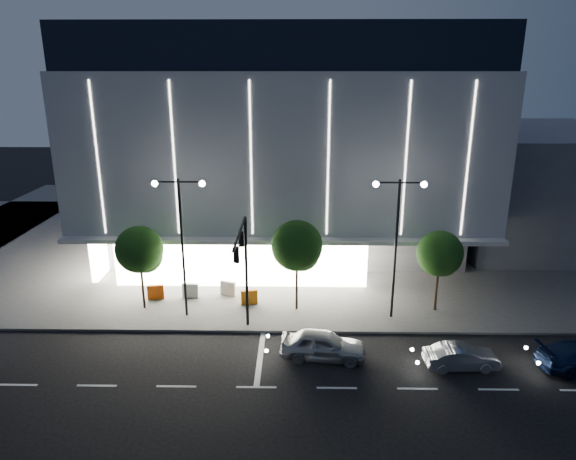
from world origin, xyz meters
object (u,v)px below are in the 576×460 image
Objects in this scene: traffic_mast at (243,258)px; tree_right at (440,256)px; street_lamp_east at (397,229)px; barrier_a at (156,292)px; barrier_c at (249,297)px; street_lamp_west at (181,228)px; barrier_d at (228,288)px; tree_mid at (297,248)px; tree_left at (140,252)px; car_lead at (323,345)px; car_second at (461,357)px; barrier_b at (190,290)px.

tree_right is (12.03, 3.68, -1.14)m from traffic_mast.
street_lamp_east is 8.18× the size of barrier_a.
street_lamp_east is 1.63× the size of tree_right.
street_lamp_west is at bearing -169.02° from barrier_c.
barrier_c is (6.43, -0.71, 0.00)m from barrier_a.
tree_right is 5.01× the size of barrier_d.
tree_mid is 5.59× the size of barrier_d.
traffic_mast reaches higher than tree_mid.
barrier_a is 1.00× the size of barrier_c.
tree_left is 1.04× the size of tree_right.
street_lamp_east is 1.93× the size of car_lead.
traffic_mast is 4.89m from street_lamp_west.
street_lamp_east is 10.70m from barrier_c.
car_lead is at bearing -29.06° from street_lamp_west.
tree_left is (-6.97, 3.68, -0.99)m from traffic_mast.
car_second is at bearing -93.02° from tree_right.
barrier_a is 2.33m from barrier_b.
traffic_mast is 1.83× the size of car_second.
street_lamp_east is at bearing 21.95° from car_second.
tree_right is (16.03, 1.02, -2.07)m from street_lamp_west.
traffic_mast is at bearing 72.14° from car_lead.
barrier_b is (-0.28, 2.67, -5.31)m from street_lamp_west.
tree_left is at bearing 66.82° from car_second.
street_lamp_east is at bearing -8.22° from barrier_b.
traffic_mast reaches higher than tree_left.
tree_mid reaches higher than barrier_b.
street_lamp_west is at bearing -18.94° from tree_left.
street_lamp_east is 3.81m from tree_right.
barrier_b is 2.57m from barrier_d.
tree_right is (3.03, 1.02, -2.07)m from street_lamp_east.
street_lamp_west and street_lamp_east have the same top height.
barrier_b is at bearing -0.89° from barrier_a.
tree_right is (19.00, -0.00, -0.15)m from tree_left.
tree_left reaches higher than barrier_a.
street_lamp_west is at bearing -171.74° from tree_mid.
tree_mid is (3.03, 3.68, -0.69)m from traffic_mast.
tree_mid is at bearing 180.00° from tree_right.
barrier_a is (-11.02, 7.04, -0.14)m from car_lead.
barrier_a and barrier_b have the same top height.
barrier_d is (2.54, 0.43, 0.00)m from barrier_b.
tree_mid is at bearing 48.97° from car_second.
tree_left is (-15.97, 1.02, -1.92)m from street_lamp_east.
barrier_b is (2.70, 1.65, -3.38)m from tree_left.
barrier_a is at bearing 62.83° from car_second.
car_lead is (1.41, -5.71, -3.54)m from tree_mid.
tree_right is 1.42× the size of car_second.
traffic_mast is 9.36m from barrier_a.
barrier_d is (-1.74, 5.75, -4.38)m from traffic_mast.
barrier_c is (-11.83, 7.21, 0.01)m from car_second.
car_lead is (8.44, -4.69, -5.16)m from street_lamp_west.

